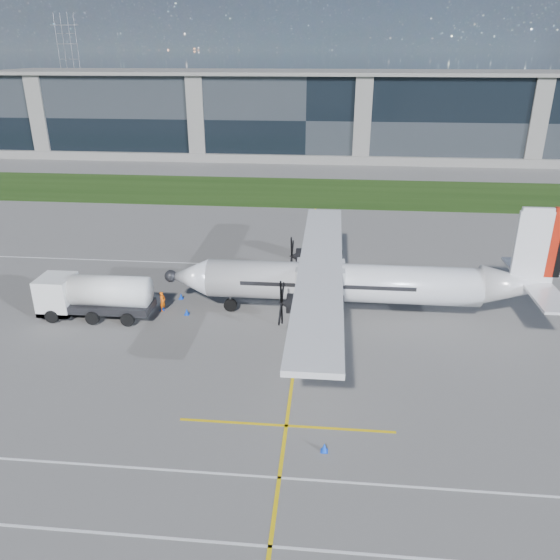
{
  "coord_description": "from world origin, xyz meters",
  "views": [
    {
      "loc": [
        5.01,
        -30.55,
        19.16
      ],
      "look_at": [
        1.28,
        8.31,
        2.68
      ],
      "focal_mm": 35.0,
      "sensor_mm": 36.0,
      "label": 1
    }
  ],
  "objects_px": {
    "fuel_tanker_truck": "(87,296)",
    "safety_cone_stbdwing": "(323,250)",
    "baggage_tug": "(94,299)",
    "ground_crew_person": "(162,300)",
    "safety_cone_nose_port": "(187,312)",
    "safety_cone_nose_stbd": "(181,296)",
    "safety_cone_portwing": "(324,447)",
    "safety_cone_fwd": "(162,307)",
    "pylon_west": "(70,64)",
    "turboprop_aircraft": "(357,262)"
  },
  "relations": [
    {
      "from": "pylon_west",
      "to": "baggage_tug",
      "type": "relative_size",
      "value": 10.36
    },
    {
      "from": "turboprop_aircraft",
      "to": "safety_cone_fwd",
      "type": "bearing_deg",
      "value": -178.61
    },
    {
      "from": "ground_crew_person",
      "to": "safety_cone_fwd",
      "type": "distance_m",
      "value": 0.69
    },
    {
      "from": "baggage_tug",
      "to": "ground_crew_person",
      "type": "height_order",
      "value": "ground_crew_person"
    },
    {
      "from": "safety_cone_stbdwing",
      "to": "safety_cone_portwing",
      "type": "bearing_deg",
      "value": -88.57
    },
    {
      "from": "fuel_tanker_truck",
      "to": "safety_cone_nose_stbd",
      "type": "xyz_separation_m",
      "value": [
        6.24,
        3.83,
        -1.46
      ]
    },
    {
      "from": "pylon_west",
      "to": "safety_cone_nose_port",
      "type": "distance_m",
      "value": 161.74
    },
    {
      "from": "ground_crew_person",
      "to": "safety_cone_nose_stbd",
      "type": "xyz_separation_m",
      "value": [
        0.83,
        2.34,
        -0.68
      ]
    },
    {
      "from": "turboprop_aircraft",
      "to": "safety_cone_nose_port",
      "type": "bearing_deg",
      "value": -175.72
    },
    {
      "from": "safety_cone_nose_port",
      "to": "safety_cone_portwing",
      "type": "relative_size",
      "value": 1.0
    },
    {
      "from": "safety_cone_nose_stbd",
      "to": "baggage_tug",
      "type": "bearing_deg",
      "value": -158.63
    },
    {
      "from": "baggage_tug",
      "to": "ground_crew_person",
      "type": "distance_m",
      "value": 5.54
    },
    {
      "from": "fuel_tanker_truck",
      "to": "safety_cone_stbdwing",
      "type": "height_order",
      "value": "fuel_tanker_truck"
    },
    {
      "from": "baggage_tug",
      "to": "safety_cone_nose_port",
      "type": "relative_size",
      "value": 5.79
    },
    {
      "from": "pylon_west",
      "to": "turboprop_aircraft",
      "type": "xyz_separation_m",
      "value": [
        87.11,
        -142.05,
        -10.45
      ]
    },
    {
      "from": "fuel_tanker_truck",
      "to": "safety_cone_portwing",
      "type": "distance_m",
      "value": 23.2
    },
    {
      "from": "safety_cone_stbdwing",
      "to": "turboprop_aircraft",
      "type": "bearing_deg",
      "value": -79.28
    },
    {
      "from": "safety_cone_stbdwing",
      "to": "safety_cone_nose_port",
      "type": "bearing_deg",
      "value": -123.84
    },
    {
      "from": "safety_cone_fwd",
      "to": "safety_cone_nose_stbd",
      "type": "xyz_separation_m",
      "value": [
        0.92,
        2.25,
        0.0
      ]
    },
    {
      "from": "fuel_tanker_truck",
      "to": "safety_cone_nose_stbd",
      "type": "relative_size",
      "value": 18.23
    },
    {
      "from": "safety_cone_nose_stbd",
      "to": "ground_crew_person",
      "type": "bearing_deg",
      "value": -109.5
    },
    {
      "from": "turboprop_aircraft",
      "to": "safety_cone_nose_stbd",
      "type": "relative_size",
      "value": 60.69
    },
    {
      "from": "safety_cone_portwing",
      "to": "safety_cone_nose_port",
      "type": "bearing_deg",
      "value": 126.72
    },
    {
      "from": "safety_cone_nose_stbd",
      "to": "safety_cone_stbdwing",
      "type": "bearing_deg",
      "value": 47.37
    },
    {
      "from": "safety_cone_nose_stbd",
      "to": "safety_cone_stbdwing",
      "type": "height_order",
      "value": "same"
    },
    {
      "from": "ground_crew_person",
      "to": "safety_cone_stbdwing",
      "type": "relative_size",
      "value": 3.72
    },
    {
      "from": "pylon_west",
      "to": "ground_crew_person",
      "type": "relative_size",
      "value": 16.15
    },
    {
      "from": "baggage_tug",
      "to": "safety_cone_nose_stbd",
      "type": "distance_m",
      "value": 6.87
    },
    {
      "from": "safety_cone_portwing",
      "to": "safety_cone_fwd",
      "type": "bearing_deg",
      "value": 130.53
    },
    {
      "from": "baggage_tug",
      "to": "ground_crew_person",
      "type": "relative_size",
      "value": 1.56
    },
    {
      "from": "safety_cone_portwing",
      "to": "safety_cone_nose_stbd",
      "type": "bearing_deg",
      "value": 124.78
    },
    {
      "from": "safety_cone_stbdwing",
      "to": "safety_cone_portwing",
      "type": "xyz_separation_m",
      "value": [
        0.75,
        -30.26,
        0.0
      ]
    },
    {
      "from": "baggage_tug",
      "to": "safety_cone_portwing",
      "type": "relative_size",
      "value": 5.79
    },
    {
      "from": "baggage_tug",
      "to": "safety_cone_nose_stbd",
      "type": "height_order",
      "value": "baggage_tug"
    },
    {
      "from": "safety_cone_fwd",
      "to": "safety_cone_stbdwing",
      "type": "xyz_separation_m",
      "value": [
        12.47,
        14.79,
        0.0
      ]
    },
    {
      "from": "fuel_tanker_truck",
      "to": "ground_crew_person",
      "type": "relative_size",
      "value": 4.91
    },
    {
      "from": "baggage_tug",
      "to": "fuel_tanker_truck",
      "type": "bearing_deg",
      "value": -84.28
    },
    {
      "from": "safety_cone_stbdwing",
      "to": "safety_cone_fwd",
      "type": "bearing_deg",
      "value": -130.12
    },
    {
      "from": "safety_cone_nose_port",
      "to": "safety_cone_fwd",
      "type": "bearing_deg",
      "value": 164.14
    },
    {
      "from": "safety_cone_fwd",
      "to": "safety_cone_stbdwing",
      "type": "height_order",
      "value": "same"
    },
    {
      "from": "pylon_west",
      "to": "safety_cone_fwd",
      "type": "xyz_separation_m",
      "value": [
        71.91,
        -142.42,
        -14.75
      ]
    },
    {
      "from": "baggage_tug",
      "to": "safety_cone_portwing",
      "type": "bearing_deg",
      "value": -39.18
    },
    {
      "from": "fuel_tanker_truck",
      "to": "safety_cone_nose_port",
      "type": "height_order",
      "value": "fuel_tanker_truck"
    },
    {
      "from": "baggage_tug",
      "to": "safety_cone_portwing",
      "type": "distance_m",
      "value": 24.09
    },
    {
      "from": "ground_crew_person",
      "to": "safety_cone_nose_stbd",
      "type": "height_order",
      "value": "ground_crew_person"
    },
    {
      "from": "fuel_tanker_truck",
      "to": "turboprop_aircraft",
      "type": "bearing_deg",
      "value": 5.43
    },
    {
      "from": "fuel_tanker_truck",
      "to": "baggage_tug",
      "type": "distance_m",
      "value": 1.58
    },
    {
      "from": "fuel_tanker_truck",
      "to": "safety_cone_stbdwing",
      "type": "distance_m",
      "value": 24.22
    },
    {
      "from": "baggage_tug",
      "to": "ground_crew_person",
      "type": "bearing_deg",
      "value": 1.61
    },
    {
      "from": "safety_cone_fwd",
      "to": "safety_cone_portwing",
      "type": "distance_m",
      "value": 20.34
    }
  ]
}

